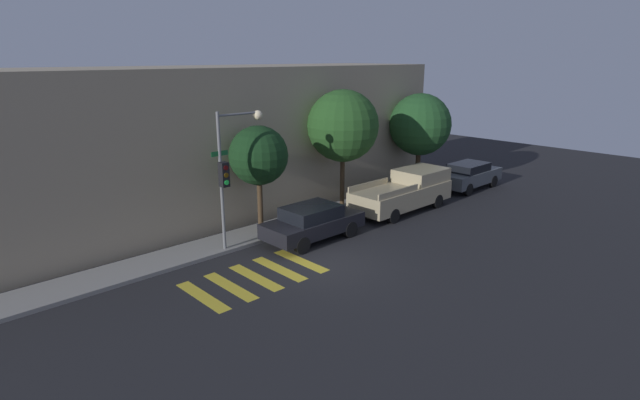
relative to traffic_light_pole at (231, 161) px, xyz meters
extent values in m
plane|color=black|center=(1.58, -3.37, -3.45)|extent=(60.00, 60.00, 0.00)
cube|color=gray|center=(1.58, 0.73, -3.38)|extent=(26.00, 1.79, 0.14)
cube|color=gray|center=(1.58, 5.02, -0.10)|extent=(26.00, 6.00, 6.71)
cube|color=gold|center=(-2.96, -2.57, -3.45)|extent=(0.45, 2.60, 0.00)
cube|color=gold|center=(-1.95, -2.57, -3.45)|extent=(0.45, 2.60, 0.00)
cube|color=gold|center=(-0.94, -2.57, -3.45)|extent=(0.45, 2.60, 0.00)
cube|color=gold|center=(0.07, -2.57, -3.45)|extent=(0.45, 2.60, 0.00)
cube|color=gold|center=(1.08, -2.57, -3.45)|extent=(0.45, 2.60, 0.00)
cylinder|color=slate|center=(-0.42, 0.08, -0.81)|extent=(0.12, 0.12, 5.28)
cube|color=black|center=(-0.42, -0.13, -0.40)|extent=(0.30, 0.30, 0.90)
cylinder|color=#4C0C0C|center=(-0.42, -0.29, -0.13)|extent=(0.18, 0.02, 0.18)
cylinder|color=#593D0A|center=(-0.42, -0.29, -0.40)|extent=(0.18, 0.02, 0.18)
cylinder|color=#26E54C|center=(-0.42, -0.29, -0.67)|extent=(0.18, 0.02, 0.18)
cube|color=#19662D|center=(-0.42, 0.08, 0.34)|extent=(0.70, 0.02, 0.18)
cylinder|color=slate|center=(0.45, 0.08, 1.68)|extent=(1.75, 0.08, 0.08)
sphere|color=#F9E5B2|center=(1.33, 0.08, 1.58)|extent=(0.36, 0.36, 0.36)
cube|color=black|center=(2.90, -1.27, -2.82)|extent=(4.23, 1.79, 0.60)
cube|color=black|center=(2.79, -1.27, -2.26)|extent=(2.20, 1.57, 0.51)
cylinder|color=black|center=(4.21, -0.46, -3.12)|extent=(0.67, 0.22, 0.67)
cylinder|color=black|center=(4.21, -2.07, -3.12)|extent=(0.67, 0.22, 0.67)
cylinder|color=black|center=(1.59, -0.46, -3.12)|extent=(0.67, 0.22, 0.67)
cylinder|color=black|center=(1.59, -2.07, -3.12)|extent=(0.67, 0.22, 0.67)
cube|color=tan|center=(8.60, -1.27, -2.67)|extent=(5.50, 1.99, 0.88)
cube|color=tan|center=(10.11, -1.27, -1.92)|extent=(2.47, 1.84, 0.62)
cube|color=tan|center=(7.22, -0.39, -2.09)|extent=(2.75, 0.08, 0.28)
cube|color=tan|center=(7.22, -2.15, -2.09)|extent=(2.75, 0.08, 0.28)
cylinder|color=black|center=(10.30, -0.36, -3.12)|extent=(0.67, 0.22, 0.67)
cylinder|color=black|center=(10.30, -2.18, -3.12)|extent=(0.67, 0.22, 0.67)
cylinder|color=black|center=(6.89, -0.36, -3.12)|extent=(0.67, 0.22, 0.67)
cylinder|color=black|center=(6.89, -2.18, -3.12)|extent=(0.67, 0.22, 0.67)
cube|color=#4C5156|center=(14.71, -1.27, -2.77)|extent=(4.28, 1.71, 0.69)
cube|color=black|center=(14.60, -1.27, -2.21)|extent=(2.22, 1.50, 0.44)
cylinder|color=black|center=(16.04, -0.51, -3.12)|extent=(0.67, 0.22, 0.67)
cylinder|color=black|center=(16.04, -2.03, -3.12)|extent=(0.67, 0.22, 0.67)
cylinder|color=black|center=(13.38, -0.51, -3.12)|extent=(0.67, 0.22, 0.67)
cylinder|color=black|center=(13.38, -2.03, -3.12)|extent=(0.67, 0.22, 0.67)
cylinder|color=#42301E|center=(1.85, 0.83, -2.25)|extent=(0.22, 0.22, 2.41)
sphere|color=#143316|center=(1.85, 0.83, -0.14)|extent=(2.41, 2.41, 2.41)
cylinder|color=#42301E|center=(6.72, 0.83, -2.05)|extent=(0.22, 0.22, 2.80)
sphere|color=#234C1E|center=(6.72, 0.83, 0.60)|extent=(3.34, 3.34, 3.34)
cylinder|color=#42301E|center=(12.77, 0.83, -2.30)|extent=(0.27, 0.27, 2.31)
sphere|color=#1E4721|center=(12.77, 0.83, 0.12)|extent=(3.37, 3.37, 3.37)
camera|label=1|loc=(-9.91, -15.24, 3.70)|focal=28.00mm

